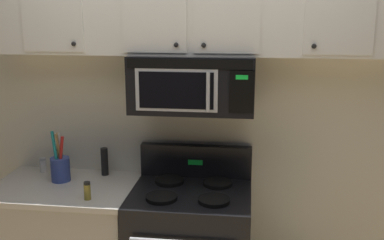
% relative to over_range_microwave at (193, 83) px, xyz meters
% --- Properties ---
extents(back_wall, '(5.20, 0.10, 2.70)m').
position_rel_over_range_microwave_xyz_m(back_wall, '(0.00, 0.25, -0.23)').
color(back_wall, silver).
rests_on(back_wall, ground_plane).
extents(over_range_microwave, '(0.76, 0.43, 0.35)m').
position_rel_over_range_microwave_xyz_m(over_range_microwave, '(0.00, 0.00, 0.00)').
color(over_range_microwave, black).
extents(upper_cabinets, '(2.50, 0.36, 0.55)m').
position_rel_over_range_microwave_xyz_m(upper_cabinets, '(0.00, 0.03, 0.45)').
color(upper_cabinets, white).
extents(utensil_crock_blue, '(0.13, 0.13, 0.35)m').
position_rel_over_range_microwave_xyz_m(utensil_crock_blue, '(-0.89, -0.04, -0.58)').
color(utensil_crock_blue, '#384C9E').
rests_on(utensil_crock_blue, counter_segment).
extents(salt_shaker, '(0.05, 0.05, 0.11)m').
position_rel_over_range_microwave_xyz_m(salt_shaker, '(-1.08, 0.10, -0.62)').
color(salt_shaker, white).
rests_on(salt_shaker, counter_segment).
extents(pepper_mill, '(0.05, 0.05, 0.19)m').
position_rel_over_range_microwave_xyz_m(pepper_mill, '(-0.63, 0.11, -0.58)').
color(pepper_mill, black).
rests_on(pepper_mill, counter_segment).
extents(spice_jar, '(0.04, 0.04, 0.11)m').
position_rel_over_range_microwave_xyz_m(spice_jar, '(-0.60, -0.32, -0.62)').
color(spice_jar, olive).
rests_on(spice_jar, counter_segment).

